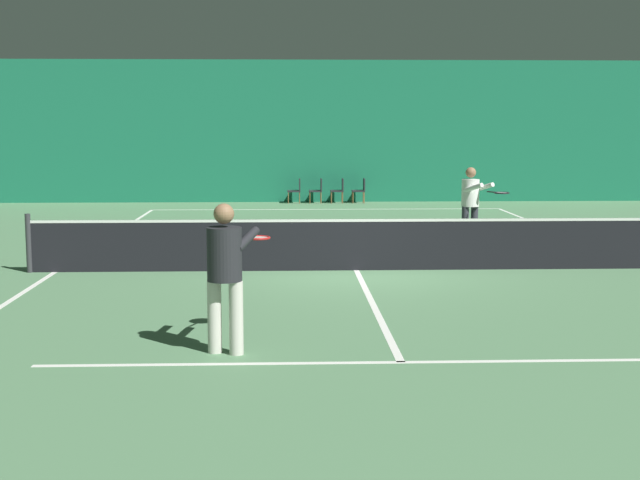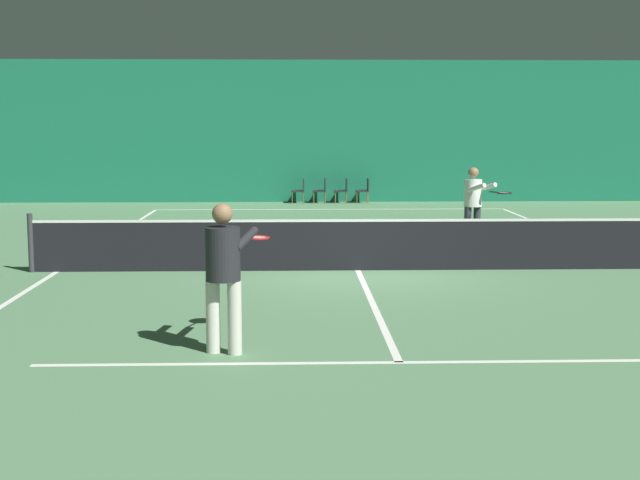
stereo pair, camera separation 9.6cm
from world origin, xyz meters
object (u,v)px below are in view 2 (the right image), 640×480
(player_far, at_px, (474,200))
(courtside_chair_2, at_px, (343,189))
(courtside_chair_0, at_px, (300,189))
(tennis_net, at_px, (358,243))
(courtside_chair_1, at_px, (321,189))
(courtside_chair_3, at_px, (364,189))
(player_near, at_px, (224,266))

(player_far, bearing_deg, courtside_chair_2, 163.28)
(courtside_chair_0, bearing_deg, player_far, 19.81)
(player_far, relative_size, courtside_chair_2, 2.05)
(tennis_net, xyz_separation_m, courtside_chair_0, (-0.94, 14.14, -0.03))
(courtside_chair_1, height_order, courtside_chair_3, same)
(player_near, relative_size, courtside_chair_1, 2.10)
(courtside_chair_1, bearing_deg, player_near, -5.08)
(player_near, height_order, courtside_chair_2, player_near)
(player_far, relative_size, courtside_chair_3, 2.05)
(courtside_chair_2, height_order, courtside_chair_3, same)
(player_near, height_order, player_far, player_near)
(player_far, bearing_deg, player_near, -56.36)
(tennis_net, relative_size, courtside_chair_0, 14.29)
(courtside_chair_2, bearing_deg, courtside_chair_3, 90.00)
(tennis_net, relative_size, courtside_chair_3, 14.29)
(courtside_chair_0, bearing_deg, courtside_chair_2, 90.00)
(courtside_chair_0, relative_size, courtside_chair_2, 1.00)
(tennis_net, distance_m, player_near, 6.24)
(courtside_chair_0, distance_m, courtside_chair_3, 2.20)
(player_far, bearing_deg, courtside_chair_1, 167.01)
(courtside_chair_1, xyz_separation_m, courtside_chair_2, (0.73, 0.00, 0.00))
(tennis_net, bearing_deg, player_near, -108.69)
(courtside_chair_0, height_order, courtside_chair_2, same)
(courtside_chair_2, bearing_deg, courtside_chair_1, -90.00)
(courtside_chair_1, bearing_deg, courtside_chair_2, 90.00)
(courtside_chair_3, bearing_deg, player_far, 8.64)
(courtside_chair_0, bearing_deg, player_near, -2.99)
(courtside_chair_2, relative_size, courtside_chair_3, 1.00)
(courtside_chair_0, distance_m, courtside_chair_1, 0.73)
(courtside_chair_1, bearing_deg, tennis_net, 0.85)
(player_near, xyz_separation_m, courtside_chair_2, (2.51, 20.03, -0.54))
(player_far, height_order, courtside_chair_2, player_far)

